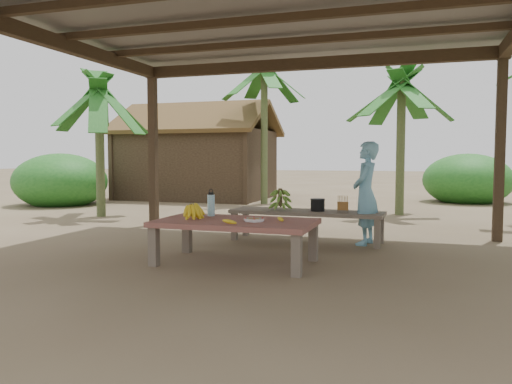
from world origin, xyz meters
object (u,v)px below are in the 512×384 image
(bench, at_px, (306,214))
(woman, at_px, (366,193))
(ripe_banana_bunch, at_px, (191,210))
(cooking_pot, at_px, (318,205))
(water_flask, at_px, (211,204))
(work_table, at_px, (236,226))
(plate, at_px, (254,220))

(bench, bearing_deg, woman, 2.87)
(ripe_banana_bunch, height_order, cooking_pot, ripe_banana_bunch)
(water_flask, relative_size, cooking_pot, 1.67)
(cooking_pot, bearing_deg, bench, 178.34)
(work_table, bearing_deg, cooking_pot, 70.12)
(bench, height_order, water_flask, water_flask)
(plate, height_order, cooking_pot, cooking_pot)
(work_table, xyz_separation_m, water_flask, (-0.43, 0.30, 0.21))
(ripe_banana_bunch, distance_m, cooking_pot, 2.07)
(plate, bearing_deg, cooking_pot, 77.19)
(work_table, distance_m, woman, 2.17)
(plate, bearing_deg, ripe_banana_bunch, 176.93)
(bench, height_order, woman, woman)
(plate, relative_size, woman, 0.16)
(work_table, distance_m, ripe_banana_bunch, 0.59)
(plate, distance_m, water_flask, 0.75)
(water_flask, distance_m, cooking_pot, 1.76)
(bench, xyz_separation_m, ripe_banana_bunch, (-1.03, -1.70, 0.20))
(water_flask, distance_m, woman, 2.23)
(ripe_banana_bunch, bearing_deg, water_flask, 64.81)
(work_table, bearing_deg, bench, 75.17)
(plate, xyz_separation_m, water_flask, (-0.66, 0.33, 0.12))
(work_table, relative_size, cooking_pot, 9.03)
(ripe_banana_bunch, bearing_deg, cooking_pot, 54.79)
(cooking_pot, relative_size, woman, 0.14)
(ripe_banana_bunch, relative_size, woman, 0.21)
(work_table, height_order, water_flask, water_flask)
(ripe_banana_bunch, relative_size, water_flask, 0.92)
(ripe_banana_bunch, height_order, water_flask, water_flask)
(cooking_pot, xyz_separation_m, woman, (0.67, 0.01, 0.18))
(ripe_banana_bunch, xyz_separation_m, woman, (1.87, 1.71, 0.13))
(bench, height_order, plate, plate)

